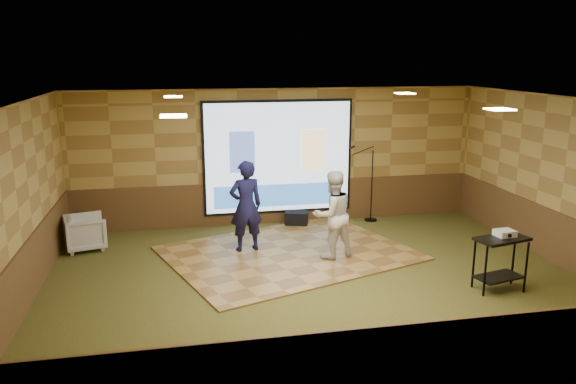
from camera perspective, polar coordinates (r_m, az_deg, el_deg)
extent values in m
plane|color=#2E391A|center=(9.55, 2.80, -9.03)|extent=(9.00, 9.00, 0.00)
cube|color=#B09249|center=(12.42, -1.04, 3.59)|extent=(9.00, 0.04, 3.00)
cube|color=#B09249|center=(5.90, 11.31, -8.39)|extent=(9.00, 0.04, 3.00)
cube|color=#B09249|center=(9.11, -25.73, -1.59)|extent=(0.04, 7.00, 3.00)
cube|color=#B09249|center=(11.05, 26.17, 0.87)|extent=(0.04, 7.00, 3.00)
cube|color=white|center=(8.83, 3.03, 9.22)|extent=(9.00, 7.00, 0.04)
cube|color=#543B1C|center=(12.62, -1.01, -1.01)|extent=(9.00, 0.04, 0.95)
cube|color=#543B1C|center=(6.37, 10.79, -16.89)|extent=(9.00, 0.04, 0.95)
cube|color=#543B1C|center=(9.41, -24.95, -7.62)|extent=(0.04, 7.00, 0.95)
cube|color=#543B1C|center=(11.29, 25.54, -4.21)|extent=(0.04, 7.00, 0.95)
cube|color=black|center=(12.37, -1.00, 3.55)|extent=(3.32, 0.03, 2.52)
cube|color=#C9E4FF|center=(12.34, -0.98, 3.52)|extent=(3.20, 0.02, 2.40)
cube|color=#446197|center=(12.19, -4.68, 4.06)|extent=(0.55, 0.01, 0.90)
cube|color=#ECCE88|center=(12.47, 2.66, 4.31)|extent=(0.55, 0.01, 0.90)
cube|color=#326FBD|center=(12.51, -0.95, -0.32)|extent=(2.88, 0.01, 0.50)
cube|color=beige|center=(10.35, -11.58, 9.47)|extent=(0.32, 0.32, 0.02)
cube|color=beige|center=(11.24, 11.80, 9.78)|extent=(0.32, 0.32, 0.02)
cube|color=beige|center=(7.07, -11.56, 7.58)|extent=(0.32, 0.32, 0.02)
cube|color=beige|center=(8.31, 20.71, 7.87)|extent=(0.32, 0.32, 0.02)
cube|color=olive|center=(10.76, 0.09, -6.23)|extent=(5.20, 4.57, 0.03)
imported|color=#14133E|center=(10.67, -4.31, -1.42)|extent=(0.70, 0.53, 1.75)
imported|color=silver|center=(10.31, 4.54, -2.31)|extent=(0.93, 0.81, 1.64)
cylinder|color=black|center=(9.35, 19.41, -7.56)|extent=(0.04, 0.04, 0.84)
cylinder|color=black|center=(9.72, 23.04, -7.08)|extent=(0.04, 0.04, 0.84)
cylinder|color=black|center=(9.64, 18.35, -6.84)|extent=(0.04, 0.04, 0.84)
cylinder|color=black|center=(10.00, 21.91, -6.40)|extent=(0.04, 0.04, 0.84)
cube|color=black|center=(9.53, 20.93, -4.47)|extent=(0.84, 0.44, 0.04)
cube|color=black|center=(9.74, 20.60, -8.06)|extent=(0.75, 0.40, 0.03)
cube|color=white|center=(9.60, 21.16, -3.91)|extent=(0.32, 0.28, 0.10)
cylinder|color=black|center=(13.02, 8.38, -2.82)|extent=(0.28, 0.28, 0.02)
cylinder|color=black|center=(12.82, 8.51, 0.62)|extent=(0.02, 0.02, 1.62)
cylinder|color=black|center=(12.58, 7.61, 4.18)|extent=(0.52, 0.02, 0.20)
cylinder|color=black|center=(12.49, 6.54, 4.54)|extent=(0.12, 0.05, 0.08)
imported|color=gray|center=(11.62, -19.88, -3.88)|extent=(0.89, 0.88, 0.68)
cube|color=black|center=(12.47, 0.88, -2.72)|extent=(0.57, 0.47, 0.31)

